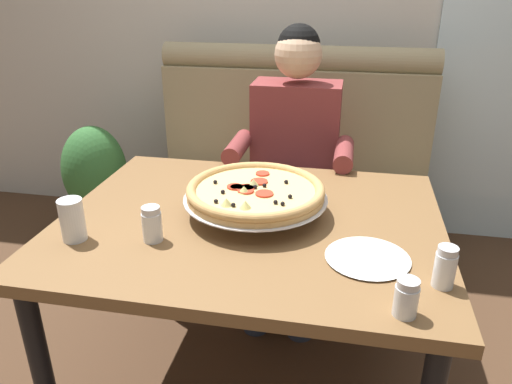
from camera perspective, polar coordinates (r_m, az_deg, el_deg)
The scene contains 10 objects.
booth_bench at distance 2.61m, azimuth 3.66°, elevation -0.15°, with size 1.45×0.78×1.13m.
dining_table at distance 1.64m, azimuth -0.70°, elevation -5.61°, with size 1.24×0.99×0.73m.
diner_main at distance 2.24m, azimuth 4.29°, elevation 4.30°, with size 0.54×0.64×1.27m.
pizza at distance 1.60m, azimuth -0.08°, elevation 0.01°, with size 0.47×0.47×0.11m.
shaker_oregano at distance 1.21m, azimuth 17.07°, elevation -11.95°, with size 0.06×0.06×0.10m.
shaker_parmesan at distance 1.34m, azimuth 21.13°, elevation -8.43°, with size 0.06×0.06×0.11m.
shaker_pepper_flakes at distance 1.49m, azimuth -12.01°, elevation -3.94°, with size 0.06×0.06×0.11m.
plate_near_left at distance 1.42m, azimuth 12.88°, elevation -7.27°, with size 0.24×0.24×0.02m.
drinking_glass at distance 1.56m, azimuth -20.57°, elevation -3.35°, with size 0.07×0.07×0.13m.
potted_plant at distance 2.96m, azimuth -18.15°, elevation 1.45°, with size 0.36×0.36×0.70m.
Camera 1 is at (0.30, -1.40, 1.46)m, focal length 34.33 mm.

